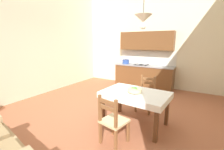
{
  "coord_description": "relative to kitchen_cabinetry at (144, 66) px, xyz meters",
  "views": [
    {
      "loc": [
        2.01,
        -3.02,
        1.82
      ],
      "look_at": [
        0.04,
        0.27,
        0.99
      ],
      "focal_mm": 24.72,
      "sensor_mm": 36.0,
      "label": 1
    }
  ],
  "objects": [
    {
      "name": "wall_left",
      "position": [
        -2.84,
        -2.92,
        1.27
      ],
      "size": [
        0.12,
        6.99,
        4.25
      ],
      "primitive_type": "cube",
      "color": "beige",
      "rests_on": "ground_plane"
    },
    {
      "name": "ground_plane",
      "position": [
        0.04,
        -2.92,
        -0.91
      ],
      "size": [
        6.25,
        6.99,
        0.1
      ],
      "primitive_type": "cube",
      "color": "#A86042"
    },
    {
      "name": "dining_chair_kitchen_side",
      "position": [
        0.83,
        -2.15,
        -0.41
      ],
      "size": [
        0.43,
        0.43,
        0.93
      ],
      "color": "#D1BC89",
      "rests_on": "ground_plane"
    },
    {
      "name": "fruit_bowl",
      "position": [
        0.86,
        -3.02,
        -0.04
      ],
      "size": [
        0.3,
        0.3,
        0.12
      ],
      "color": "beige",
      "rests_on": "dining_table"
    },
    {
      "name": "kitchen_cabinetry",
      "position": [
        0.0,
        0.0,
        0.0
      ],
      "size": [
        2.33,
        0.63,
        2.2
      ],
      "color": "brown",
      "rests_on": "ground_plane"
    },
    {
      "name": "pendant_lamp",
      "position": [
        1.0,
        -3.07,
        1.37
      ],
      "size": [
        0.32,
        0.32,
        0.81
      ],
      "color": "black"
    },
    {
      "name": "dining_table",
      "position": [
        0.85,
        -2.97,
        -0.23
      ],
      "size": [
        1.44,
        1.0,
        0.75
      ],
      "color": "#56331C",
      "rests_on": "ground_plane"
    },
    {
      "name": "wall_back",
      "position": [
        0.04,
        0.33,
        1.27
      ],
      "size": [
        6.25,
        0.12,
        4.25
      ],
      "primitive_type": "cube",
      "color": "beige",
      "rests_on": "ground_plane"
    },
    {
      "name": "dining_chair_camera_side",
      "position": [
        0.79,
        -3.8,
        -0.41
      ],
      "size": [
        0.48,
        0.48,
        0.93
      ],
      "color": "#D1BC89",
      "rests_on": "ground_plane"
    }
  ]
}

